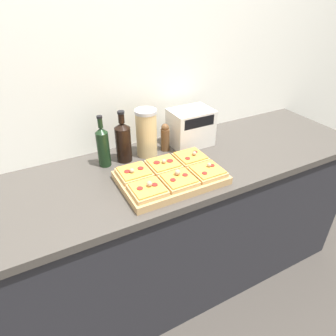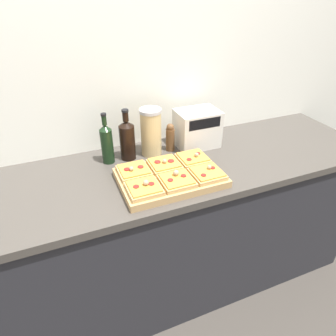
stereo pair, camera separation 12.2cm
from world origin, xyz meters
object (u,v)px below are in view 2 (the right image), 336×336
Objects in this scene: olive_oil_bottle at (107,143)px; wine_bottle at (127,139)px; pepper_mill at (170,137)px; toaster_oven at (197,128)px; grain_jar_tall at (151,132)px; cutting_board at (170,178)px.

olive_oil_bottle is 0.99× the size of wine_bottle.
pepper_mill is 0.62× the size of toaster_oven.
grain_jar_tall is at bearing -180.00° from pepper_mill.
wine_bottle is 1.73× the size of pepper_mill.
pepper_mill is at bearing 67.57° from cutting_board.
cutting_board is 0.33m from wine_bottle.
olive_oil_bottle is 0.53m from toaster_oven.
wine_bottle is 0.25m from pepper_mill.
toaster_oven is at bearing -0.09° from olive_oil_bottle.
cutting_board is 1.87× the size of toaster_oven.
cutting_board is at bearing -112.43° from pepper_mill.
toaster_oven is (0.17, -0.00, 0.03)m from pepper_mill.
olive_oil_bottle reaches higher than grain_jar_tall.
wine_bottle is 0.42m from toaster_oven.
wine_bottle is 1.07× the size of toaster_oven.
wine_bottle is at bearing 113.42° from cutting_board.
wine_bottle is at bearing 180.00° from pepper_mill.
pepper_mill is at bearing 179.71° from toaster_oven.
toaster_oven is at bearing -0.29° from pepper_mill.
cutting_board is 0.39m from olive_oil_bottle.
grain_jar_tall reaches higher than cutting_board.
grain_jar_tall is 1.63× the size of pepper_mill.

